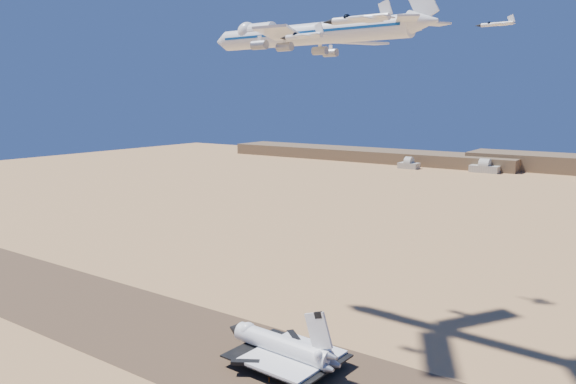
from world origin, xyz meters
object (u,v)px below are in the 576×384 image
Objects in this scene: carrier_747 at (302,35)px; chase_jet_b at (359,19)px; crew_a at (269,380)px; chase_jet_c at (405,31)px; shuttle at (281,347)px; chase_jet_a at (303,36)px; crew_b at (291,379)px; crew_c at (287,381)px; chase_jet_d at (496,24)px.

carrier_747 is 78.67m from chase_jet_b.
carrier_747 is 53.87× the size of crew_a.
shuttle is at bearing -87.00° from chase_jet_c.
shuttle is 99.07m from chase_jet_b.
carrier_747 is 48.48m from chase_jet_a.
crew_b is at bearing -56.40° from carrier_747.
chase_jet_c reaches higher than crew_b.
shuttle is at bearing 149.18° from chase_jet_b.
crew_c is (-0.32, -1.48, -0.05)m from crew_b.
shuttle is at bearing 161.06° from chase_jet_a.
chase_jet_a is at bearing -106.63° from crew_c.
crew_b is at bearing -36.65° from shuttle.
crew_b is (4.69, 3.86, 0.10)m from crew_a.
chase_jet_b is at bearing -131.65° from crew_a.
carrier_747 is (-16.02, 34.46, 94.26)m from shuttle.
chase_jet_b reaches higher than chase_jet_a.
crew_c is (4.37, 2.38, 0.05)m from crew_a.
shuttle is at bearing -62.01° from carrier_747.
chase_jet_a reaches higher than crew_a.
crew_a is at bearing 160.75° from chase_jet_b.
shuttle is 129.16m from chase_jet_c.
carrier_747 is at bearing 3.61° from crew_b.
shuttle is 23.52× the size of crew_c.
chase_jet_c is (15.67, 48.41, 4.82)m from carrier_747.
shuttle is 12.36m from crew_a.
shuttle reaches higher than crew_b.
crew_a is 0.11× the size of chase_jet_d.
chase_jet_b is 113.28m from chase_jet_c.
chase_jet_b is at bearing -82.43° from chase_jet_d.
crew_c is 98.86m from chase_jet_b.
chase_jet_a is 0.96× the size of chase_jet_d.
crew_b reaches higher than crew_a.
chase_jet_c reaches higher than chase_jet_b.
shuttle is 0.46× the size of carrier_747.
crew_a is at bearing -67.93° from shuttle.
crew_c is at bearing -81.95° from chase_jet_c.
carrier_747 reaches higher than crew_c.
carrier_747 is at bearing 134.23° from chase_jet_b.
chase_jet_a is 1.04× the size of chase_jet_c.
crew_c is at bearing -43.25° from shuttle.
chase_jet_b is at bearing -27.79° from chase_jet_a.
carrier_747 is 6.29× the size of chase_jet_c.
crew_a is at bearing 54.79° from crew_c.
chase_jet_c is (-0.35, 82.87, 99.07)m from shuttle.
crew_c is 0.11× the size of chase_jet_b.
chase_jet_a is at bearing -52.90° from carrier_747.
chase_jet_c reaches higher than crew_a.
chase_jet_b reaches higher than crew_a.
chase_jet_a is 31.55m from chase_jet_b.
chase_jet_c is (-8.47, 91.36, 103.57)m from crew_c.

